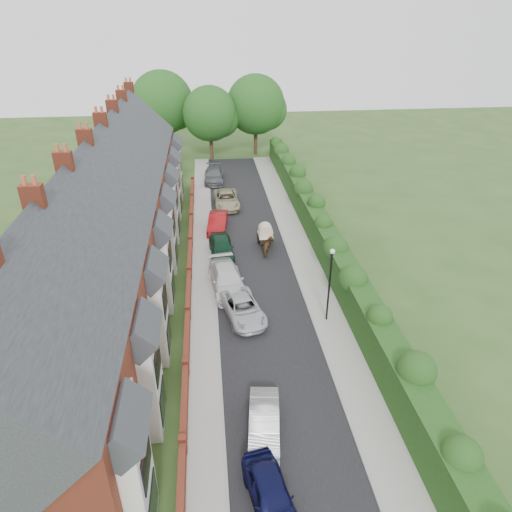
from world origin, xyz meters
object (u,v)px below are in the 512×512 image
at_px(car_red, 218,222).
at_px(car_grey, 214,175).
at_px(horse, 268,248).
at_px(horse_cart, 265,233).
at_px(car_silver_b, 243,308).
at_px(car_beige, 226,199).
at_px(car_navy, 270,494).
at_px(car_white, 227,280).
at_px(lamppost, 330,276).
at_px(car_silver_a, 264,422).
at_px(car_green, 221,247).

xyz_separation_m(car_red, car_grey, (0.00, 13.01, 0.02)).
bearing_deg(horse, horse_cart, -75.29).
relative_size(car_silver_b, car_beige, 0.90).
distance_m(car_navy, car_white, 16.20).
relative_size(car_silver_b, car_white, 0.88).
distance_m(horse, horse_cart, 1.84).
bearing_deg(car_navy, horse_cart, 72.50).
bearing_deg(car_beige, lamppost, -76.69).
bearing_deg(car_white, horse_cart, 53.43).
relative_size(car_red, car_beige, 0.86).
xyz_separation_m(car_navy, horse_cart, (2.70, 22.63, 0.44)).
distance_m(car_beige, horse_cart, 9.38).
xyz_separation_m(car_navy, horse, (2.70, 20.84, 0.03)).
height_order(car_navy, car_silver_a, car_navy).
relative_size(lamppost, car_silver_a, 1.29).
relative_size(lamppost, car_red, 1.16).
distance_m(car_silver_a, car_green, 17.66).
xyz_separation_m(car_silver_b, horse_cart, (2.72, 9.86, 0.45)).
distance_m(car_red, horse_cart, 5.20).
relative_size(lamppost, horse, 3.09).
xyz_separation_m(car_navy, car_silver_a, (0.19, 3.58, -0.01)).
height_order(car_beige, car_grey, car_grey).
bearing_deg(car_grey, car_white, -86.67).
height_order(car_red, horse, car_red).
distance_m(car_green, horse, 3.76).
bearing_deg(lamppost, car_grey, 103.10).
relative_size(car_white, horse_cart, 1.99).
height_order(car_silver_a, car_red, car_red).
xyz_separation_m(car_green, car_beige, (0.95, 10.39, -0.05)).
relative_size(car_beige, horse_cart, 1.94).
xyz_separation_m(car_white, car_grey, (-0.29, 22.96, -0.02)).
bearing_deg(horse, car_navy, 97.33).
bearing_deg(car_navy, car_white, 82.33).
xyz_separation_m(car_navy, car_red, (-1.14, 26.12, 0.06)).
height_order(car_navy, car_white, car_white).
xyz_separation_m(car_navy, car_white, (-0.86, 16.17, 0.10)).
bearing_deg(car_red, car_beige, 86.60).
bearing_deg(car_silver_b, lamppost, -23.64).
bearing_deg(car_silver_a, horse, 88.98).
xyz_separation_m(car_beige, horse_cart, (2.79, -8.94, 0.39)).
distance_m(car_white, car_green, 5.02).
height_order(car_navy, car_red, car_red).
bearing_deg(horse_cart, horse, -90.00).
relative_size(car_silver_a, car_silver_b, 0.85).
distance_m(car_red, car_beige, 5.56).
distance_m(car_silver_a, car_white, 12.64).
height_order(car_white, car_grey, car_white).
distance_m(car_beige, car_grey, 7.63).
bearing_deg(horse_cart, car_navy, -96.80).
xyz_separation_m(car_white, car_red, (-0.29, 9.95, -0.04)).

